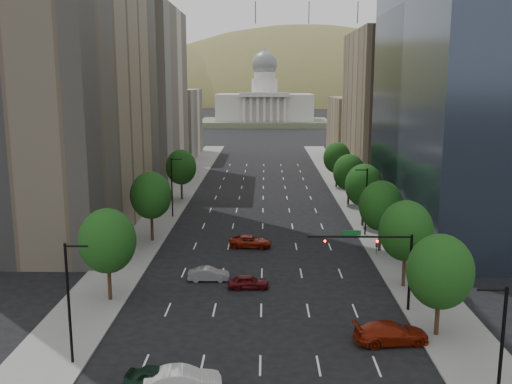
{
  "coord_description": "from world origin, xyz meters",
  "views": [
    {
      "loc": [
        0.3,
        -17.53,
        19.93
      ],
      "look_at": [
        -0.68,
        43.98,
        8.0
      ],
      "focal_mm": 39.87,
      "sensor_mm": 36.0,
      "label": 1
    }
  ],
  "objects_px": {
    "capitol": "(264,107)",
    "car_red_far": "(250,241)",
    "traffic_signal": "(382,255)",
    "car_maroon": "(248,282)",
    "car_red_near": "(391,333)",
    "car_silver": "(209,274)",
    "car_white": "(183,381)",
    "car_dkgrn": "(161,379)"
  },
  "relations": [
    {
      "from": "car_red_near",
      "to": "car_maroon",
      "type": "height_order",
      "value": "car_red_near"
    },
    {
      "from": "car_white",
      "to": "car_red_far",
      "type": "height_order",
      "value": "car_white"
    },
    {
      "from": "car_white",
      "to": "car_maroon",
      "type": "relative_size",
      "value": 1.25
    },
    {
      "from": "car_silver",
      "to": "traffic_signal",
      "type": "bearing_deg",
      "value": -117.5
    },
    {
      "from": "car_dkgrn",
      "to": "car_maroon",
      "type": "distance_m",
      "value": 19.56
    },
    {
      "from": "car_red_far",
      "to": "car_red_near",
      "type": "bearing_deg",
      "value": -150.06
    },
    {
      "from": "car_red_far",
      "to": "capitol",
      "type": "bearing_deg",
      "value": 5.44
    },
    {
      "from": "capitol",
      "to": "car_red_far",
      "type": "height_order",
      "value": "capitol"
    },
    {
      "from": "capitol",
      "to": "car_white",
      "type": "bearing_deg",
      "value": -91.23
    },
    {
      "from": "car_red_near",
      "to": "car_white",
      "type": "bearing_deg",
      "value": 108.41
    },
    {
      "from": "car_red_far",
      "to": "car_maroon",
      "type": "bearing_deg",
      "value": -173.51
    },
    {
      "from": "traffic_signal",
      "to": "car_maroon",
      "type": "relative_size",
      "value": 2.26
    },
    {
      "from": "traffic_signal",
      "to": "car_red_near",
      "type": "distance_m",
      "value": 7.64
    },
    {
      "from": "traffic_signal",
      "to": "car_dkgrn",
      "type": "bearing_deg",
      "value": -141.69
    },
    {
      "from": "car_dkgrn",
      "to": "car_red_near",
      "type": "height_order",
      "value": "car_red_near"
    },
    {
      "from": "car_silver",
      "to": "car_red_far",
      "type": "relative_size",
      "value": 0.81
    },
    {
      "from": "traffic_signal",
      "to": "capitol",
      "type": "distance_m",
      "value": 219.99
    },
    {
      "from": "capitol",
      "to": "car_dkgrn",
      "type": "bearing_deg",
      "value": -91.6
    },
    {
      "from": "traffic_signal",
      "to": "car_maroon",
      "type": "bearing_deg",
      "value": 155.46
    },
    {
      "from": "traffic_signal",
      "to": "car_dkgrn",
      "type": "distance_m",
      "value": 22.14
    },
    {
      "from": "car_maroon",
      "to": "capitol",
      "type": "bearing_deg",
      "value": -4.13
    },
    {
      "from": "car_red_near",
      "to": "car_red_far",
      "type": "height_order",
      "value": "car_red_near"
    },
    {
      "from": "car_dkgrn",
      "to": "car_red_far",
      "type": "relative_size",
      "value": 0.92
    },
    {
      "from": "traffic_signal",
      "to": "capitol",
      "type": "bearing_deg",
      "value": 92.74
    },
    {
      "from": "capitol",
      "to": "car_red_far",
      "type": "xyz_separation_m",
      "value": [
        -1.46,
        -200.08,
        -7.86
      ]
    },
    {
      "from": "traffic_signal",
      "to": "capitol",
      "type": "relative_size",
      "value": 0.15
    },
    {
      "from": "capitol",
      "to": "car_white",
      "type": "distance_m",
      "value": 233.57
    },
    {
      "from": "traffic_signal",
      "to": "car_red_far",
      "type": "distance_m",
      "value": 23.42
    },
    {
      "from": "traffic_signal",
      "to": "car_red_far",
      "type": "relative_size",
      "value": 1.76
    },
    {
      "from": "car_dkgrn",
      "to": "car_red_near",
      "type": "xyz_separation_m",
      "value": [
        16.62,
        7.17,
        0.03
      ]
    },
    {
      "from": "car_white",
      "to": "car_red_far",
      "type": "distance_m",
      "value": 33.5
    },
    {
      "from": "car_red_near",
      "to": "car_maroon",
      "type": "relative_size",
      "value": 1.43
    },
    {
      "from": "car_silver",
      "to": "car_red_far",
      "type": "distance_m",
      "value": 12.67
    },
    {
      "from": "traffic_signal",
      "to": "car_silver",
      "type": "relative_size",
      "value": 2.17
    },
    {
      "from": "capitol",
      "to": "car_maroon",
      "type": "bearing_deg",
      "value": -90.35
    },
    {
      "from": "car_dkgrn",
      "to": "car_maroon",
      "type": "xyz_separation_m",
      "value": [
        5.2,
        18.86,
        -0.12
      ]
    },
    {
      "from": "traffic_signal",
      "to": "car_red_near",
      "type": "xyz_separation_m",
      "value": [
        -0.41,
        -6.29,
        -4.33
      ]
    },
    {
      "from": "car_white",
      "to": "car_silver",
      "type": "relative_size",
      "value": 1.2
    },
    {
      "from": "car_red_near",
      "to": "car_silver",
      "type": "distance_m",
      "value": 20.82
    },
    {
      "from": "car_dkgrn",
      "to": "car_silver",
      "type": "distance_m",
      "value": 21.07
    },
    {
      "from": "capitol",
      "to": "car_white",
      "type": "xyz_separation_m",
      "value": [
        -5.0,
        -233.39,
        -7.75
      ]
    },
    {
      "from": "traffic_signal",
      "to": "car_white",
      "type": "xyz_separation_m",
      "value": [
        -15.53,
        -13.68,
        -4.34
      ]
    }
  ]
}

